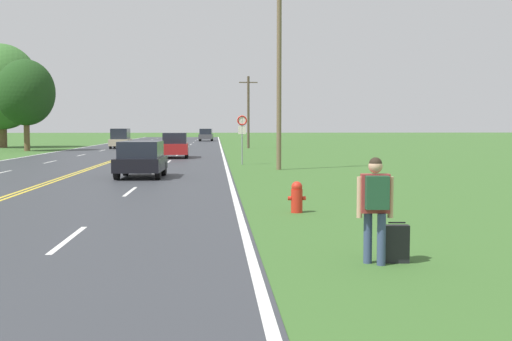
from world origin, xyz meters
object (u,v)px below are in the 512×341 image
object	(u,v)px
traffic_sign	(242,127)
car_champagne_van_mid_far	(121,138)
car_dark_grey_suv_receding	(206,135)
fire_hydrant	(297,197)
car_red_van_mid_near	(175,145)
car_black_hatchback_approaching	(141,158)
suitcase	(397,244)
hitchhiker_person	(376,199)
tree_mid_treeline	(2,87)
tree_left_verge	(26,93)

from	to	relation	value
traffic_sign	car_champagne_van_mid_far	distance (m)	29.00
car_dark_grey_suv_receding	fire_hydrant	bearing A→B (deg)	4.93
car_champagne_van_mid_far	car_red_van_mid_near	bearing A→B (deg)	-162.82
traffic_sign	car_dark_grey_suv_receding	world-z (taller)	traffic_sign
fire_hydrant	car_black_hatchback_approaching	distance (m)	12.45
car_champagne_van_mid_far	car_black_hatchback_approaching	bearing A→B (deg)	-171.92
suitcase	car_red_van_mid_near	world-z (taller)	car_red_van_mid_near
traffic_sign	car_dark_grey_suv_receding	distance (m)	56.66
hitchhiker_person	car_champagne_van_mid_far	world-z (taller)	car_champagne_van_mid_far
suitcase	traffic_sign	size ratio (longest dim) A/B	0.24
car_champagne_van_mid_far	tree_mid_treeline	bearing A→B (deg)	74.90
car_red_van_mid_near	car_black_hatchback_approaching	bearing A→B (deg)	-2.99
fire_hydrant	traffic_sign	xyz separation A→B (m)	(-0.53, 20.22, 1.72)
suitcase	tree_mid_treeline	distance (m)	61.36
tree_left_verge	car_dark_grey_suv_receding	bearing A→B (deg)	67.14
suitcase	fire_hydrant	size ratio (longest dim) A/B	0.83
suitcase	hitchhiker_person	bearing A→B (deg)	112.31
car_dark_grey_suv_receding	car_champagne_van_mid_far	bearing A→B (deg)	-12.47
suitcase	car_champagne_van_mid_far	size ratio (longest dim) A/B	0.14
traffic_sign	car_dark_grey_suv_receding	size ratio (longest dim) A/B	0.65
suitcase	fire_hydrant	xyz separation A→B (m)	(-0.84, 6.01, 0.10)
tree_left_verge	suitcase	bearing A→B (deg)	-67.72
traffic_sign	tree_mid_treeline	xyz separation A→B (m)	(-22.84, 29.85, 3.97)
fire_hydrant	traffic_sign	size ratio (longest dim) A/B	0.28
tree_left_verge	car_champagne_van_mid_far	size ratio (longest dim) A/B	1.70
hitchhiker_person	car_champagne_van_mid_far	xyz separation A→B (m)	(-11.70, 53.29, -0.06)
suitcase	tree_left_verge	xyz separation A→B (m)	(-19.28, 47.05, 4.76)
tree_left_verge	car_red_van_mid_near	size ratio (longest dim) A/B	1.96
tree_mid_treeline	car_black_hatchback_approaching	size ratio (longest dim) A/B	2.88
suitcase	car_black_hatchback_approaching	size ratio (longest dim) A/B	0.18
suitcase	car_black_hatchback_approaching	xyz separation A→B (m)	(-6.03, 17.32, 0.52)
tree_left_verge	car_champagne_van_mid_far	distance (m)	10.28
car_red_van_mid_near	tree_mid_treeline	bearing A→B (deg)	-141.48
hitchhiker_person	suitcase	size ratio (longest dim) A/B	2.58
tree_left_verge	car_red_van_mid_near	xyz separation A→B (m)	(13.64, -12.96, -4.17)
hitchhiker_person	tree_left_verge	world-z (taller)	tree_left_verge
traffic_sign	car_black_hatchback_approaching	xyz separation A→B (m)	(-4.66, -8.91, -1.30)
fire_hydrant	car_dark_grey_suv_receding	distance (m)	76.87
fire_hydrant	car_champagne_van_mid_far	size ratio (longest dim) A/B	0.17
tree_mid_treeline	car_red_van_mid_near	bearing A→B (deg)	-49.82
suitcase	car_champagne_van_mid_far	xyz separation A→B (m)	(-12.09, 53.15, 0.68)
car_champagne_van_mid_far	car_dark_grey_suv_receding	distance (m)	30.69
tree_left_verge	traffic_sign	bearing A→B (deg)	-49.29
car_black_hatchback_approaching	hitchhiker_person	bearing A→B (deg)	19.47
hitchhiker_person	car_black_hatchback_approaching	xyz separation A→B (m)	(-5.64, 17.45, -0.22)
tree_mid_treeline	car_black_hatchback_approaching	xyz separation A→B (m)	(18.18, -38.76, -5.27)
suitcase	traffic_sign	xyz separation A→B (m)	(-1.37, 26.23, 1.81)
car_black_hatchback_approaching	fire_hydrant	bearing A→B (deg)	26.19
traffic_sign	car_champagne_van_mid_far	size ratio (longest dim) A/B	0.60
fire_hydrant	tree_mid_treeline	world-z (taller)	tree_mid_treeline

